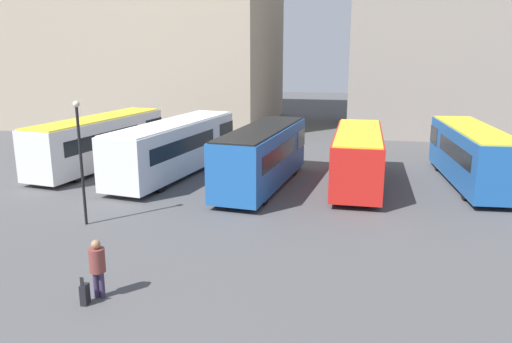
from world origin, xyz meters
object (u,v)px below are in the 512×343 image
at_px(lamp_post_0, 80,153).
at_px(suitcase, 85,294).
at_px(bus_4, 472,154).
at_px(bus_1, 175,146).
at_px(bus_2, 263,155).
at_px(bus_3, 358,156).
at_px(traveler, 97,264).
at_px(bus_0, 100,140).

bearing_deg(lamp_post_0, suitcase, -60.16).
distance_m(bus_4, suitcase, 21.77).
relative_size(bus_1, lamp_post_0, 2.21).
bearing_deg(lamp_post_0, bus_4, 30.58).
height_order(bus_2, suitcase, bus_2).
bearing_deg(bus_2, suitcase, 175.37).
distance_m(bus_4, lamp_post_0, 20.42).
distance_m(bus_2, bus_3, 5.22).
relative_size(bus_1, suitcase, 12.82).
bearing_deg(bus_1, traveler, -159.20).
xyz_separation_m(bus_4, lamp_post_0, (-17.54, -10.36, 1.43)).
relative_size(bus_1, bus_2, 1.17).
bearing_deg(bus_4, bus_1, 89.92).
xyz_separation_m(bus_0, suitcase, (8.27, -16.23, -1.42)).
relative_size(suitcase, lamp_post_0, 0.17).
bearing_deg(suitcase, lamp_post_0, 24.76).
bearing_deg(bus_4, bus_0, 86.86).
xyz_separation_m(traveler, suitcase, (-0.21, -0.47, -0.78)).
relative_size(bus_0, traveler, 6.03).
distance_m(bus_1, bus_4, 16.90).
bearing_deg(bus_1, suitcase, -160.30).
relative_size(bus_4, lamp_post_0, 1.92).
xyz_separation_m(bus_2, suitcase, (-2.66, -13.92, -1.44)).
distance_m(bus_3, traveler, 16.47).
height_order(bus_0, bus_1, bus_0).
bearing_deg(bus_3, bus_0, 86.31).
bearing_deg(suitcase, bus_4, -44.88).
distance_m(bus_1, suitcase, 15.78).
distance_m(bus_0, bus_2, 11.17).
xyz_separation_m(bus_3, lamp_post_0, (-11.36, -8.79, 1.50)).
relative_size(bus_0, lamp_post_0, 2.11).
xyz_separation_m(bus_1, bus_2, (5.61, -1.52, 0.02)).
bearing_deg(bus_3, bus_1, 88.57).
bearing_deg(traveler, bus_1, 6.84).
height_order(bus_0, bus_2, bus_2).
xyz_separation_m(bus_1, traveler, (3.16, -14.97, -0.64)).
distance_m(suitcase, lamp_post_0, 7.83).
bearing_deg(bus_3, bus_4, -75.38).
bearing_deg(bus_4, lamp_post_0, 116.24).
xyz_separation_m(bus_2, bus_3, (5.08, 1.20, -0.11)).
xyz_separation_m(bus_3, suitcase, (-7.73, -15.12, -1.33)).
xyz_separation_m(bus_0, bus_4, (22.18, 0.46, -0.02)).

